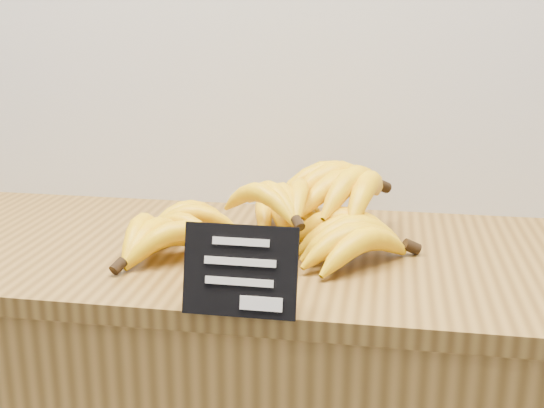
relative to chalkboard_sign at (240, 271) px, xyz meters
The scene contains 3 objects.
counter_top 0.27m from the chalkboard_sign, 88.77° to the left, with size 1.53×0.54×0.03m, color brown.
chalkboard_sign is the anchor object (origin of this frame).
banana_pile 0.27m from the chalkboard_sign, 86.47° to the left, with size 0.54×0.36×0.13m.
Camera 1 is at (0.04, 1.68, 1.32)m, focal length 45.00 mm.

